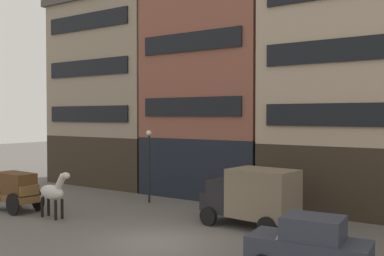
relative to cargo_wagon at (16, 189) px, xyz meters
The scene contains 9 objects.
ground_plane 9.68m from the cargo_wagon, ahead, with size 120.00×120.00×0.00m, color #605B56.
building_far_left 12.00m from the cargo_wagon, 104.67° to the left, with size 9.37×6.17×13.44m.
building_center_left 13.52m from the cargo_wagon, 60.16° to the left, with size 8.47×6.17×15.30m.
building_center_right 18.92m from the cargo_wagon, 35.66° to the left, with size 9.05×6.17×16.11m.
cargo_wagon is the anchor object (origin of this frame).
draft_horse 2.95m from the cargo_wagon, ahead, with size 2.35×0.71×2.30m.
delivery_truck_near 12.25m from the cargo_wagon, 17.99° to the left, with size 4.48×2.45×2.62m.
sedan_dark 15.81m from the cargo_wagon, ahead, with size 3.83×2.12×1.83m.
streetlamp_curbside 7.20m from the cargo_wagon, 52.23° to the left, with size 0.32×0.32×4.12m.
Camera 1 is at (10.98, -13.60, 4.96)m, focal length 41.95 mm.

